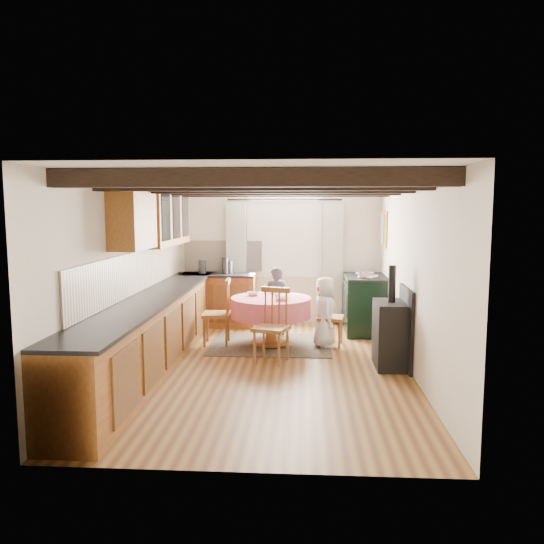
# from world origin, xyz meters

# --- Properties ---
(floor) EXTENTS (3.60, 5.50, 0.00)m
(floor) POSITION_xyz_m (0.00, 0.00, 0.00)
(floor) COLOR olive
(floor) RESTS_ON ground
(ceiling) EXTENTS (3.60, 5.50, 0.00)m
(ceiling) POSITION_xyz_m (0.00, 0.00, 2.40)
(ceiling) COLOR white
(ceiling) RESTS_ON ground
(wall_back) EXTENTS (3.60, 0.00, 2.40)m
(wall_back) POSITION_xyz_m (0.00, 2.75, 1.20)
(wall_back) COLOR silver
(wall_back) RESTS_ON ground
(wall_front) EXTENTS (3.60, 0.00, 2.40)m
(wall_front) POSITION_xyz_m (0.00, -2.75, 1.20)
(wall_front) COLOR silver
(wall_front) RESTS_ON ground
(wall_left) EXTENTS (0.00, 5.50, 2.40)m
(wall_left) POSITION_xyz_m (-1.80, 0.00, 1.20)
(wall_left) COLOR silver
(wall_left) RESTS_ON ground
(wall_right) EXTENTS (0.00, 5.50, 2.40)m
(wall_right) POSITION_xyz_m (1.80, 0.00, 1.20)
(wall_right) COLOR silver
(wall_right) RESTS_ON ground
(beam_a) EXTENTS (3.60, 0.16, 0.16)m
(beam_a) POSITION_xyz_m (0.00, -2.00, 2.31)
(beam_a) COLOR black
(beam_a) RESTS_ON ceiling
(beam_b) EXTENTS (3.60, 0.16, 0.16)m
(beam_b) POSITION_xyz_m (0.00, -1.00, 2.31)
(beam_b) COLOR black
(beam_b) RESTS_ON ceiling
(beam_c) EXTENTS (3.60, 0.16, 0.16)m
(beam_c) POSITION_xyz_m (0.00, 0.00, 2.31)
(beam_c) COLOR black
(beam_c) RESTS_ON ceiling
(beam_d) EXTENTS (3.60, 0.16, 0.16)m
(beam_d) POSITION_xyz_m (0.00, 1.00, 2.31)
(beam_d) COLOR black
(beam_d) RESTS_ON ceiling
(beam_e) EXTENTS (3.60, 0.16, 0.16)m
(beam_e) POSITION_xyz_m (0.00, 2.00, 2.31)
(beam_e) COLOR black
(beam_e) RESTS_ON ceiling
(splash_left) EXTENTS (0.02, 4.50, 0.55)m
(splash_left) POSITION_xyz_m (-1.78, 0.30, 1.20)
(splash_left) COLOR beige
(splash_left) RESTS_ON wall_left
(splash_back) EXTENTS (1.40, 0.02, 0.55)m
(splash_back) POSITION_xyz_m (-1.00, 2.73, 1.20)
(splash_back) COLOR beige
(splash_back) RESTS_ON wall_back
(base_cabinet_left) EXTENTS (0.60, 5.30, 0.88)m
(base_cabinet_left) POSITION_xyz_m (-1.50, 0.00, 0.44)
(base_cabinet_left) COLOR #9D5F20
(base_cabinet_left) RESTS_ON floor
(base_cabinet_back) EXTENTS (1.30, 0.60, 0.88)m
(base_cabinet_back) POSITION_xyz_m (-1.05, 2.45, 0.44)
(base_cabinet_back) COLOR #9D5F20
(base_cabinet_back) RESTS_ON floor
(worktop_left) EXTENTS (0.64, 5.30, 0.04)m
(worktop_left) POSITION_xyz_m (-1.48, 0.00, 0.90)
(worktop_left) COLOR black
(worktop_left) RESTS_ON base_cabinet_left
(worktop_back) EXTENTS (1.30, 0.64, 0.04)m
(worktop_back) POSITION_xyz_m (-1.05, 2.43, 0.90)
(worktop_back) COLOR black
(worktop_back) RESTS_ON base_cabinet_back
(wall_cabinet_glass) EXTENTS (0.34, 1.80, 0.90)m
(wall_cabinet_glass) POSITION_xyz_m (-1.63, 1.20, 1.95)
(wall_cabinet_glass) COLOR #9D5F20
(wall_cabinet_glass) RESTS_ON wall_left
(wall_cabinet_solid) EXTENTS (0.34, 0.90, 0.70)m
(wall_cabinet_solid) POSITION_xyz_m (-1.63, -0.30, 1.90)
(wall_cabinet_solid) COLOR #9D5F20
(wall_cabinet_solid) RESTS_ON wall_left
(window_frame) EXTENTS (1.34, 0.03, 1.54)m
(window_frame) POSITION_xyz_m (0.10, 2.73, 1.60)
(window_frame) COLOR white
(window_frame) RESTS_ON wall_back
(window_pane) EXTENTS (1.20, 0.01, 1.40)m
(window_pane) POSITION_xyz_m (0.10, 2.74, 1.60)
(window_pane) COLOR white
(window_pane) RESTS_ON wall_back
(curtain_left) EXTENTS (0.35, 0.10, 2.10)m
(curtain_left) POSITION_xyz_m (-0.75, 2.65, 1.10)
(curtain_left) COLOR #A3A3A3
(curtain_left) RESTS_ON wall_back
(curtain_right) EXTENTS (0.35, 0.10, 2.10)m
(curtain_right) POSITION_xyz_m (0.95, 2.65, 1.10)
(curtain_right) COLOR #A3A3A3
(curtain_right) RESTS_ON wall_back
(curtain_rod) EXTENTS (2.00, 0.03, 0.03)m
(curtain_rod) POSITION_xyz_m (0.10, 2.65, 2.20)
(curtain_rod) COLOR black
(curtain_rod) RESTS_ON wall_back
(wall_picture) EXTENTS (0.04, 0.50, 0.60)m
(wall_picture) POSITION_xyz_m (1.77, 2.30, 1.70)
(wall_picture) COLOR gold
(wall_picture) RESTS_ON wall_right
(wall_plate) EXTENTS (0.30, 0.02, 0.30)m
(wall_plate) POSITION_xyz_m (1.05, 2.72, 1.70)
(wall_plate) COLOR silver
(wall_plate) RESTS_ON wall_back
(rug) EXTENTS (1.78, 1.39, 0.01)m
(rug) POSITION_xyz_m (-0.04, 1.14, 0.01)
(rug) COLOR black
(rug) RESTS_ON floor
(dining_table) EXTENTS (1.20, 1.20, 0.72)m
(dining_table) POSITION_xyz_m (-0.04, 1.14, 0.36)
(dining_table) COLOR #FD6887
(dining_table) RESTS_ON floor
(chair_near) EXTENTS (0.54, 0.56, 1.00)m
(chair_near) POSITION_xyz_m (0.02, 0.25, 0.50)
(chair_near) COLOR brown
(chair_near) RESTS_ON floor
(chair_left) EXTENTS (0.47, 0.45, 1.00)m
(chair_left) POSITION_xyz_m (-0.86, 1.13, 0.50)
(chair_left) COLOR brown
(chair_left) RESTS_ON floor
(chair_right) EXTENTS (0.47, 0.45, 0.91)m
(chair_right) POSITION_xyz_m (0.85, 1.17, 0.46)
(chair_right) COLOR brown
(chair_right) RESTS_ON floor
(aga_range) EXTENTS (0.68, 1.05, 0.96)m
(aga_range) POSITION_xyz_m (1.47, 2.06, 0.48)
(aga_range) COLOR black
(aga_range) RESTS_ON floor
(cast_iron_stove) EXTENTS (0.40, 0.66, 1.33)m
(cast_iron_stove) POSITION_xyz_m (1.58, 0.14, 0.66)
(cast_iron_stove) COLOR black
(cast_iron_stove) RESTS_ON floor
(child_far) EXTENTS (0.42, 0.30, 1.11)m
(child_far) POSITION_xyz_m (0.00, 1.78, 0.56)
(child_far) COLOR #2F313C
(child_far) RESTS_ON floor
(child_right) EXTENTS (0.39, 0.55, 1.05)m
(child_right) POSITION_xyz_m (0.76, 1.08, 0.52)
(child_right) COLOR white
(child_right) RESTS_ON floor
(bowl_a) EXTENTS (0.24, 0.24, 0.05)m
(bowl_a) POSITION_xyz_m (0.14, 0.92, 0.75)
(bowl_a) COLOR silver
(bowl_a) RESTS_ON dining_table
(bowl_b) EXTENTS (0.25, 0.25, 0.06)m
(bowl_b) POSITION_xyz_m (-0.32, 1.30, 0.75)
(bowl_b) COLOR silver
(bowl_b) RESTS_ON dining_table
(cup) EXTENTS (0.13, 0.13, 0.08)m
(cup) POSITION_xyz_m (0.07, 0.93, 0.77)
(cup) COLOR silver
(cup) RESTS_ON dining_table
(canister_tall) EXTENTS (0.14, 0.14, 0.23)m
(canister_tall) POSITION_xyz_m (-1.32, 2.41, 1.04)
(canister_tall) COLOR #262628
(canister_tall) RESTS_ON worktop_back
(canister_wide) EXTENTS (0.20, 0.20, 0.22)m
(canister_wide) POSITION_xyz_m (-0.88, 2.47, 1.03)
(canister_wide) COLOR #262628
(canister_wide) RESTS_ON worktop_back
(canister_slim) EXTENTS (0.11, 0.11, 0.29)m
(canister_slim) POSITION_xyz_m (-0.91, 2.39, 1.07)
(canister_slim) COLOR #262628
(canister_slim) RESTS_ON worktop_back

